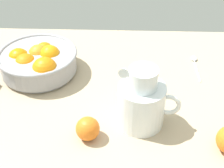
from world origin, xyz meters
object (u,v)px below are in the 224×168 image
Objects in this scene: loose_orange_2 at (88,129)px; spoon at (195,64)px; fruit_bowl at (38,61)px; juice_pitcher at (141,104)px.

spoon is (34.79, 36.15, -2.80)cm from loose_orange_2.
fruit_bowl is 40.68cm from juice_pitcher.
fruit_bowl is 4.09× the size of loose_orange_2.
fruit_bowl reaches higher than spoon.
fruit_bowl reaches higher than loose_orange_2.
spoon is at bearing 7.36° from fruit_bowl.
fruit_bowl is at bearing 123.76° from loose_orange_2.
fruit_bowl is 1.41× the size of juice_pitcher.
spoon is at bearing 55.32° from juice_pitcher.
loose_orange_2 is 0.42× the size of spoon.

